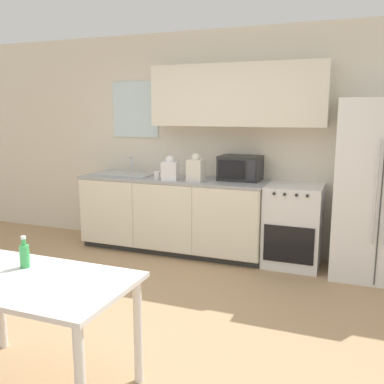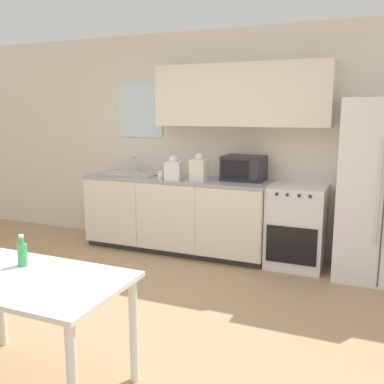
{
  "view_description": "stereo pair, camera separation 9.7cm",
  "coord_description": "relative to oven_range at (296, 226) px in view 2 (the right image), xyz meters",
  "views": [
    {
      "loc": [
        1.66,
        -2.75,
        1.72
      ],
      "look_at": [
        0.36,
        0.58,
        1.05
      ],
      "focal_mm": 40.0,
      "sensor_mm": 36.0,
      "label": 1
    },
    {
      "loc": [
        1.75,
        -2.71,
        1.72
      ],
      "look_at": [
        0.36,
        0.58,
        1.05
      ],
      "focal_mm": 40.0,
      "sensor_mm": 36.0,
      "label": 2
    }
  ],
  "objects": [
    {
      "name": "ground_plane",
      "position": [
        -1.02,
        -2.03,
        -0.46
      ],
      "size": [
        12.0,
        12.0,
        0.0
      ],
      "primitive_type": "plane",
      "color": "tan"
    },
    {
      "name": "wall_back",
      "position": [
        -0.97,
        0.29,
        1.0
      ],
      "size": [
        12.0,
        0.38,
        2.7
      ],
      "color": "beige",
      "rests_on": "ground_plane"
    },
    {
      "name": "kitchen_counter",
      "position": [
        -1.48,
        -0.02,
        0.01
      ],
      "size": [
        2.34,
        0.67,
        0.93
      ],
      "color": "#333333",
      "rests_on": "ground_plane"
    },
    {
      "name": "oven_range",
      "position": [
        0.0,
        0.0,
        0.0
      ],
      "size": [
        0.61,
        0.62,
        0.92
      ],
      "color": "white",
      "rests_on": "ground_plane"
    },
    {
      "name": "refrigerator",
      "position": [
        0.87,
        -0.04,
        0.47
      ],
      "size": [
        0.88,
        0.72,
        1.86
      ],
      "color": "white",
      "rests_on": "ground_plane"
    },
    {
      "name": "kitchen_sink",
      "position": [
        -2.15,
        -0.02,
        0.48
      ],
      "size": [
        0.74,
        0.43,
        0.22
      ],
      "color": "#B7BABC",
      "rests_on": "kitchen_counter"
    },
    {
      "name": "microwave",
      "position": [
        -0.65,
        0.09,
        0.61
      ],
      "size": [
        0.49,
        0.36,
        0.29
      ],
      "color": "#282828",
      "rests_on": "kitchen_counter"
    },
    {
      "name": "coffee_mug",
      "position": [
        -1.59,
        -0.21,
        0.52
      ],
      "size": [
        0.11,
        0.08,
        0.1
      ],
      "color": "white",
      "rests_on": "kitchen_counter"
    },
    {
      "name": "grocery_bag_0",
      "position": [
        -1.12,
        -0.16,
        0.61
      ],
      "size": [
        0.2,
        0.17,
        0.33
      ],
      "rotation": [
        0.0,
        0.0,
        -0.07
      ],
      "color": "silver",
      "rests_on": "kitchen_counter"
    },
    {
      "name": "grocery_bag_1",
      "position": [
        -1.42,
        -0.22,
        0.6
      ],
      "size": [
        0.21,
        0.19,
        0.29
      ],
      "rotation": [
        0.0,
        0.0,
        0.18
      ],
      "color": "white",
      "rests_on": "kitchen_counter"
    },
    {
      "name": "dining_table",
      "position": [
        -1.16,
        -2.87,
        0.17
      ],
      "size": [
        1.25,
        0.72,
        0.74
      ],
      "color": "white",
      "rests_on": "ground_plane"
    },
    {
      "name": "drink_bottle",
      "position": [
        -1.32,
        -2.73,
        0.36
      ],
      "size": [
        0.06,
        0.06,
        0.21
      ],
      "color": "#3FB259",
      "rests_on": "dining_table"
    }
  ]
}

